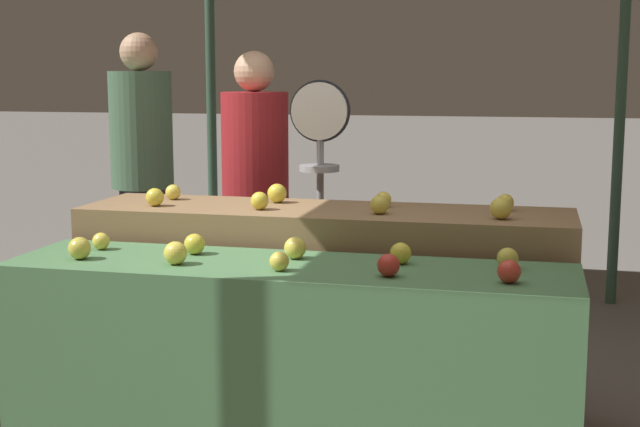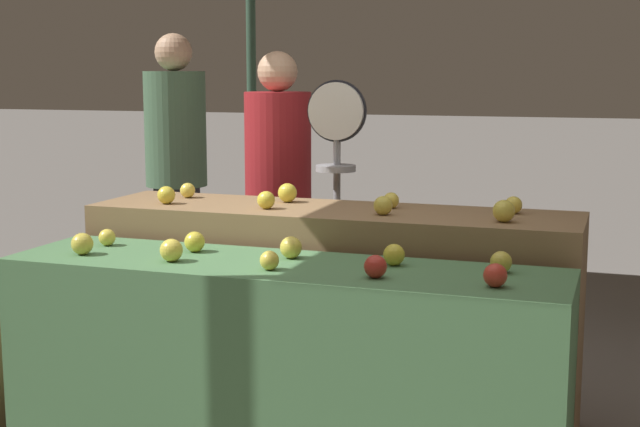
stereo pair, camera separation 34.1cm
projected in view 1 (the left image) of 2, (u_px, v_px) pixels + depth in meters
display_counter_front at (288, 371)px, 3.40m from camera, size 2.15×0.55×0.83m
display_counter_back at (324, 314)px, 3.97m from camera, size 2.15×0.55×0.95m
apple_front_0 at (80, 248)px, 3.42m from camera, size 0.09×0.09×0.09m
apple_front_1 at (175, 253)px, 3.33m from camera, size 0.09×0.09×0.09m
apple_front_2 at (279, 261)px, 3.22m from camera, size 0.07×0.07×0.07m
apple_front_3 at (389, 265)px, 3.13m from camera, size 0.08×0.08×0.08m
apple_front_4 at (509, 271)px, 3.04m from camera, size 0.08×0.08×0.08m
apple_front_5 at (101, 241)px, 3.61m from camera, size 0.07×0.07×0.07m
apple_front_6 at (195, 244)px, 3.52m from camera, size 0.08×0.08×0.08m
apple_front_7 at (295, 248)px, 3.43m from camera, size 0.09×0.09×0.09m
apple_front_8 at (401, 253)px, 3.34m from camera, size 0.08×0.08×0.08m
apple_front_9 at (508, 258)px, 3.26m from camera, size 0.08×0.08×0.08m
apple_back_0 at (155, 197)px, 3.96m from camera, size 0.08×0.08×0.08m
apple_back_1 at (260, 201)px, 3.85m from camera, size 0.08×0.08×0.08m
apple_back_2 at (380, 205)px, 3.73m from camera, size 0.08×0.08×0.08m
apple_back_3 at (501, 208)px, 3.60m from camera, size 0.09×0.09×0.09m
apple_back_4 at (173, 192)px, 4.16m from camera, size 0.07×0.07×0.07m
apple_back_5 at (277, 193)px, 4.06m from camera, size 0.09×0.09×0.09m
apple_back_6 at (383, 199)px, 3.92m from camera, size 0.07×0.07×0.07m
apple_back_7 at (505, 202)px, 3.82m from camera, size 0.07×0.07×0.07m
produce_scale at (320, 162)px, 4.42m from camera, size 0.31×0.20×1.51m
person_vendor_at_scale at (255, 182)px, 4.85m from camera, size 0.44×0.44×1.66m
person_customer_left at (142, 156)px, 5.56m from camera, size 0.52×0.52×1.79m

